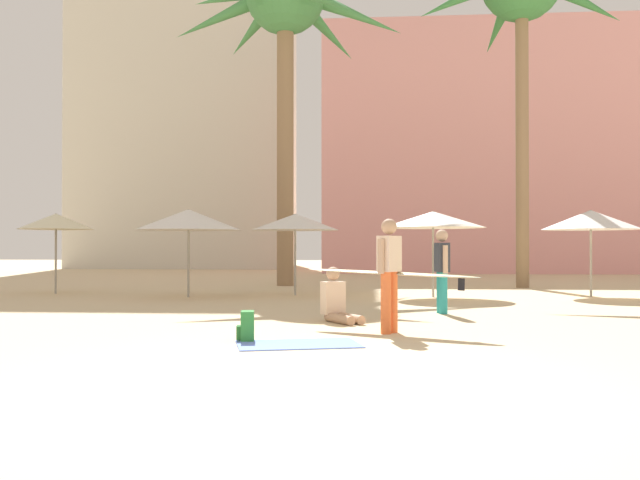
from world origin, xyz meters
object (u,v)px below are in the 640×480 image
(cafe_umbrella_1, at_px, (56,222))
(backpack, at_px, (247,327))
(cafe_umbrella_0, at_px, (433,220))
(cafe_umbrella_4, at_px, (295,222))
(cafe_umbrella_3, at_px, (591,220))
(cafe_umbrella_2, at_px, (189,220))
(person_mid_center, at_px, (389,271))
(person_mid_right, at_px, (442,268))
(palm_tree_left, at_px, (285,15))
(beach_towel, at_px, (298,344))
(person_mid_left, at_px, (337,302))

(cafe_umbrella_1, bearing_deg, backpack, -51.93)
(cafe_umbrella_0, relative_size, cafe_umbrella_4, 1.14)
(cafe_umbrella_4, distance_m, backpack, 9.13)
(cafe_umbrella_0, distance_m, cafe_umbrella_3, 4.18)
(cafe_umbrella_2, relative_size, person_mid_center, 0.98)
(cafe_umbrella_2, relative_size, backpack, 6.55)
(person_mid_right, bearing_deg, cafe_umbrella_1, -35.00)
(palm_tree_left, xyz_separation_m, person_mid_center, (3.18, -12.26, -8.26))
(cafe_umbrella_3, distance_m, backpack, 11.84)
(cafe_umbrella_2, bearing_deg, person_mid_right, -32.15)
(beach_towel, xyz_separation_m, backpack, (-0.75, 0.26, 0.19))
(cafe_umbrella_0, distance_m, person_mid_left, 6.58)
(cafe_umbrella_2, distance_m, backpack, 8.76)
(person_mid_center, distance_m, person_mid_left, 1.74)
(person_mid_right, bearing_deg, person_mid_left, 30.01)
(cafe_umbrella_4, relative_size, backpack, 5.67)
(cafe_umbrella_3, bearing_deg, person_mid_left, -134.56)
(palm_tree_left, xyz_separation_m, person_mid_right, (4.29, -9.25, -8.29))
(cafe_umbrella_1, distance_m, cafe_umbrella_2, 4.21)
(cafe_umbrella_4, bearing_deg, cafe_umbrella_2, -160.85)
(beach_towel, xyz_separation_m, person_mid_right, (2.36, 4.42, 0.90))
(beach_towel, bearing_deg, person_mid_center, 48.48)
(cafe_umbrella_3, relative_size, backpack, 6.01)
(cafe_umbrella_1, relative_size, beach_towel, 1.38)
(cafe_umbrella_1, distance_m, person_mid_left, 10.64)
(cafe_umbrella_2, height_order, cafe_umbrella_3, cafe_umbrella_2)
(beach_towel, height_order, person_mid_center, person_mid_center)
(beach_towel, bearing_deg, cafe_umbrella_1, 130.08)
(cafe_umbrella_4, bearing_deg, person_mid_right, -54.28)
(cafe_umbrella_2, distance_m, person_mid_left, 7.08)
(cafe_umbrella_2, distance_m, beach_towel, 9.31)
(person_mid_center, bearing_deg, person_mid_left, -27.45)
(backpack, bearing_deg, person_mid_center, -158.93)
(palm_tree_left, bearing_deg, cafe_umbrella_3, -27.02)
(cafe_umbrella_1, distance_m, cafe_umbrella_4, 6.77)
(cafe_umbrella_1, height_order, beach_towel, cafe_umbrella_1)
(cafe_umbrella_0, bearing_deg, beach_towel, -106.44)
(backpack, bearing_deg, palm_tree_left, -93.95)
(beach_towel, bearing_deg, person_mid_right, 61.85)
(cafe_umbrella_4, xyz_separation_m, beach_towel, (1.08, -9.21, -1.97))
(person_mid_right, bearing_deg, person_mid_center, 60.36)
(person_mid_center, bearing_deg, palm_tree_left, -44.91)
(cafe_umbrella_2, bearing_deg, beach_towel, -65.50)
(backpack, relative_size, person_mid_right, 0.25)
(cafe_umbrella_1, height_order, person_mid_center, cafe_umbrella_1)
(cafe_umbrella_2, distance_m, cafe_umbrella_3, 10.56)
(cafe_umbrella_4, bearing_deg, cafe_umbrella_0, -6.82)
(backpack, bearing_deg, beach_towel, 151.92)
(cafe_umbrella_4, height_order, person_mid_right, cafe_umbrella_4)
(person_mid_right, bearing_deg, beach_towel, 52.54)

